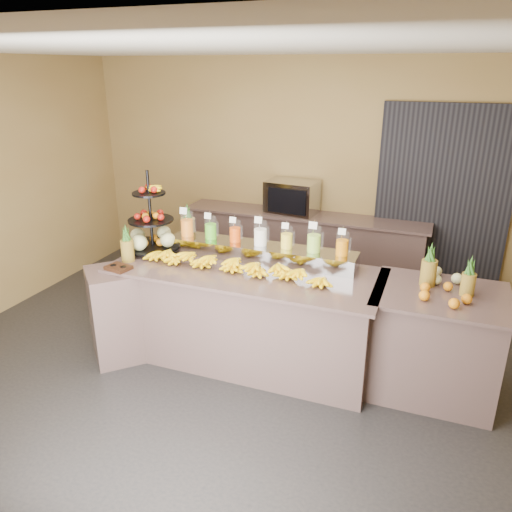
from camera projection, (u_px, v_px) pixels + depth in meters
The scene contains 20 objects.
ground at pixel (234, 373), 4.63m from camera, with size 6.00×6.00×0.00m, color black.
room_envelope at pixel (283, 158), 4.59m from camera, with size 6.04×5.02×2.82m.
buffet_counter at pixel (233, 314), 4.73m from camera, with size 2.75×1.25×0.93m.
right_counter at pixel (435, 342), 4.25m from camera, with size 1.08×0.88×0.93m.
back_ledge at pixel (302, 249), 6.43m from camera, with size 3.10×0.55×0.93m.
pitcher_tray at pixel (260, 252), 4.77m from camera, with size 1.85×0.30×0.15m, color gray.
juice_pitcher_orange_a at pixel (187, 225), 4.96m from camera, with size 0.13×0.14×0.32m.
juice_pitcher_green at pixel (211, 229), 4.88m from camera, with size 0.12×0.12×0.29m.
juice_pitcher_orange_b at pixel (235, 233), 4.79m from camera, with size 0.11×0.12×0.27m.
juice_pitcher_milk at pixel (260, 235), 4.70m from camera, with size 0.13×0.13×0.31m.
juice_pitcher_lemon at pixel (287, 239), 4.62m from camera, with size 0.11×0.12×0.27m.
juice_pitcher_lime at pixel (314, 241), 4.53m from camera, with size 0.13×0.13×0.31m.
juice_pitcher_orange_c at pixel (342, 245), 4.45m from camera, with size 0.12×0.12×0.28m.
banana_heap at pixel (233, 262), 4.53m from camera, with size 1.88×0.17×0.16m.
fruit_stand at pixel (155, 231), 4.96m from camera, with size 0.65×0.65×0.81m.
condiment_caddy at pixel (118, 268), 4.55m from camera, with size 0.22×0.16×0.03m, color #321B0D.
pineapple_left_a at pixel (127, 248), 4.71m from camera, with size 0.12×0.12×0.37m.
pineapple_left_b at pixel (188, 228), 5.20m from camera, with size 0.14×0.14×0.43m.
right_fruit_pile at pixel (444, 286), 4.04m from camera, with size 0.43×0.41×0.23m.
oven_warmer at pixel (292, 197), 6.24m from camera, with size 0.61×0.43×0.41m, color gray.
Camera 1 is at (1.60, -3.61, 2.67)m, focal length 35.00 mm.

